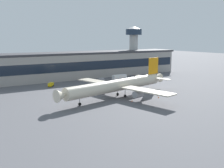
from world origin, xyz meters
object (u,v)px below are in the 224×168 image
at_px(follow_me_car, 51,84).
at_px(traffic_cone_0, 158,95).
at_px(fuel_truck, 119,77).
at_px(pushback_tractor, 101,80).
at_px(control_tower, 134,44).
at_px(traffic_cone_1, 132,101).
at_px(traffic_cone_2, 159,97).
at_px(airliner, 119,85).

relative_size(follow_me_car, traffic_cone_0, 6.60).
relative_size(fuel_truck, pushback_tractor, 1.58).
bearing_deg(follow_me_car, control_tower, 19.41).
relative_size(pushback_tractor, traffic_cone_0, 7.54).
relative_size(traffic_cone_1, traffic_cone_2, 1.01).
distance_m(follow_me_car, traffic_cone_1, 49.97).
height_order(pushback_tractor, traffic_cone_2, pushback_tractor).
height_order(airliner, traffic_cone_2, airliner).
bearing_deg(traffic_cone_1, traffic_cone_0, 8.97).
distance_m(airliner, follow_me_car, 41.38).
height_order(follow_me_car, traffic_cone_2, follow_me_car).
relative_size(fuel_truck, traffic_cone_2, 13.42).
distance_m(airliner, traffic_cone_1, 10.50).
distance_m(fuel_truck, follow_me_car, 39.69).
bearing_deg(control_tower, traffic_cone_0, -118.79).
relative_size(airliner, fuel_truck, 6.92).
relative_size(airliner, follow_me_car, 12.52).
relative_size(control_tower, traffic_cone_2, 51.44).
bearing_deg(pushback_tractor, traffic_cone_2, -90.20).
relative_size(fuel_truck, traffic_cone_1, 13.29).
xyz_separation_m(pushback_tractor, traffic_cone_2, (-0.17, -48.14, -0.73)).
relative_size(traffic_cone_0, traffic_cone_1, 1.11).
xyz_separation_m(control_tower, follow_me_car, (-70.00, -24.67, -19.10)).
bearing_deg(pushback_tractor, airliner, -109.12).
xyz_separation_m(fuel_truck, traffic_cone_0, (-7.69, -41.63, -1.53)).
xyz_separation_m(control_tower, fuel_truck, (-30.44, -27.76, -18.31)).
bearing_deg(fuel_truck, pushback_tractor, 162.46).
height_order(fuel_truck, traffic_cone_2, fuel_truck).
distance_m(airliner, traffic_cone_0, 17.52).
distance_m(traffic_cone_0, traffic_cone_2, 4.15).
bearing_deg(traffic_cone_0, fuel_truck, 79.53).
height_order(follow_me_car, traffic_cone_0, follow_me_car).
height_order(pushback_tractor, traffic_cone_0, pushback_tractor).
height_order(airliner, traffic_cone_1, airliner).
xyz_separation_m(fuel_truck, follow_me_car, (-39.56, 3.10, -0.79)).
bearing_deg(traffic_cone_0, traffic_cone_1, -171.03).
distance_m(control_tower, traffic_cone_2, 85.64).
height_order(airliner, fuel_truck, airliner).
height_order(pushback_tractor, follow_me_car, follow_me_car).
bearing_deg(pushback_tractor, follow_me_car, -179.90).
xyz_separation_m(control_tower, traffic_cone_2, (-40.57, -72.75, -19.88)).
relative_size(fuel_truck, traffic_cone_0, 11.93).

